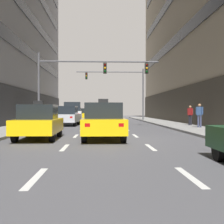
{
  "coord_description": "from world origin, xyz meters",
  "views": [
    {
      "loc": [
        -0.26,
        -14.25,
        1.37
      ],
      "look_at": [
        0.95,
        18.87,
        1.15
      ],
      "focal_mm": 49.59,
      "sensor_mm": 36.0,
      "label": 1
    }
  ],
  "objects_px": {
    "car_driving_1": "(67,116)",
    "car_driving_3": "(73,113)",
    "pedestrian_0": "(199,114)",
    "traffic_signal_1": "(123,84)",
    "car_driving_0": "(103,114)",
    "taxi_driving_4": "(103,116)",
    "taxi_driving_2": "(103,122)",
    "traffic_signal_0": "(83,75)",
    "taxi_driving_6": "(79,114)",
    "taxi_driving_5": "(39,122)",
    "pedestrian_1": "(190,114)"
  },
  "relations": [
    {
      "from": "car_driving_1",
      "to": "car_driving_3",
      "type": "xyz_separation_m",
      "value": [
        -0.02,
        5.32,
        0.24
      ]
    },
    {
      "from": "pedestrian_0",
      "to": "traffic_signal_1",
      "type": "bearing_deg",
      "value": 103.51
    },
    {
      "from": "car_driving_0",
      "to": "taxi_driving_4",
      "type": "height_order",
      "value": "taxi_driving_4"
    },
    {
      "from": "car_driving_1",
      "to": "car_driving_3",
      "type": "bearing_deg",
      "value": 90.16
    },
    {
      "from": "taxi_driving_2",
      "to": "car_driving_0",
      "type": "bearing_deg",
      "value": 89.71
    },
    {
      "from": "traffic_signal_1",
      "to": "car_driving_1",
      "type": "bearing_deg",
      "value": -115.69
    },
    {
      "from": "traffic_signal_0",
      "to": "traffic_signal_1",
      "type": "relative_size",
      "value": 1.12
    },
    {
      "from": "taxi_driving_4",
      "to": "taxi_driving_6",
      "type": "xyz_separation_m",
      "value": [
        -3.11,
        11.91,
        -0.01
      ]
    },
    {
      "from": "taxi_driving_5",
      "to": "taxi_driving_4",
      "type": "bearing_deg",
      "value": 78.89
    },
    {
      "from": "taxi_driving_6",
      "to": "traffic_signal_1",
      "type": "xyz_separation_m",
      "value": [
        5.72,
        -3.1,
        3.83
      ]
    },
    {
      "from": "taxi_driving_6",
      "to": "pedestrian_0",
      "type": "bearing_deg",
      "value": -64.19
    },
    {
      "from": "car_driving_1",
      "to": "car_driving_3",
      "type": "height_order",
      "value": "car_driving_3"
    },
    {
      "from": "traffic_signal_1",
      "to": "pedestrian_0",
      "type": "xyz_separation_m",
      "value": [
        4.16,
        -17.33,
        -3.5
      ]
    },
    {
      "from": "traffic_signal_0",
      "to": "pedestrian_1",
      "type": "bearing_deg",
      "value": 2.45
    },
    {
      "from": "car_driving_3",
      "to": "pedestrian_0",
      "type": "distance_m",
      "value": 14.62
    },
    {
      "from": "car_driving_3",
      "to": "traffic_signal_0",
      "type": "relative_size",
      "value": 0.48
    },
    {
      "from": "taxi_driving_2",
      "to": "pedestrian_0",
      "type": "bearing_deg",
      "value": 47.05
    },
    {
      "from": "taxi_driving_4",
      "to": "traffic_signal_1",
      "type": "distance_m",
      "value": 9.95
    },
    {
      "from": "car_driving_0",
      "to": "car_driving_1",
      "type": "xyz_separation_m",
      "value": [
        -3.17,
        -15.63,
        -0.01
      ]
    },
    {
      "from": "car_driving_0",
      "to": "taxi_driving_6",
      "type": "distance_m",
      "value": 3.22
    },
    {
      "from": "pedestrian_1",
      "to": "taxi_driving_5",
      "type": "bearing_deg",
      "value": -134.57
    },
    {
      "from": "traffic_signal_1",
      "to": "taxi_driving_2",
      "type": "bearing_deg",
      "value": -96.23
    },
    {
      "from": "car_driving_0",
      "to": "pedestrian_1",
      "type": "xyz_separation_m",
      "value": [
        6.96,
        -17.96,
        0.2
      ]
    },
    {
      "from": "taxi_driving_5",
      "to": "traffic_signal_1",
      "type": "distance_m",
      "value": 25.4
    },
    {
      "from": "car_driving_1",
      "to": "taxi_driving_4",
      "type": "bearing_deg",
      "value": 44.68
    },
    {
      "from": "car_driving_3",
      "to": "pedestrian_1",
      "type": "distance_m",
      "value": 12.71
    },
    {
      "from": "taxi_driving_4",
      "to": "taxi_driving_6",
      "type": "bearing_deg",
      "value": 104.64
    },
    {
      "from": "pedestrian_0",
      "to": "car_driving_3",
      "type": "bearing_deg",
      "value": 132.67
    },
    {
      "from": "car_driving_0",
      "to": "traffic_signal_0",
      "type": "height_order",
      "value": "traffic_signal_0"
    },
    {
      "from": "car_driving_0",
      "to": "taxi_driving_5",
      "type": "bearing_deg",
      "value": -96.32
    },
    {
      "from": "taxi_driving_5",
      "to": "traffic_signal_0",
      "type": "xyz_separation_m",
      "value": [
        1.5,
        9.87,
        3.35
      ]
    },
    {
      "from": "car_driving_1",
      "to": "pedestrian_0",
      "type": "xyz_separation_m",
      "value": [
        9.89,
        -5.43,
        0.27
      ]
    },
    {
      "from": "taxi_driving_6",
      "to": "pedestrian_1",
      "type": "relative_size",
      "value": 2.68
    },
    {
      "from": "car_driving_0",
      "to": "taxi_driving_2",
      "type": "distance_m",
      "value": 28.43
    },
    {
      "from": "taxi_driving_2",
      "to": "car_driving_3",
      "type": "height_order",
      "value": "car_driving_3"
    },
    {
      "from": "car_driving_0",
      "to": "traffic_signal_1",
      "type": "bearing_deg",
      "value": -55.55
    },
    {
      "from": "taxi_driving_6",
      "to": "traffic_signal_1",
      "type": "bearing_deg",
      "value": -28.44
    },
    {
      "from": "traffic_signal_1",
      "to": "pedestrian_0",
      "type": "bearing_deg",
      "value": -76.49
    },
    {
      "from": "car_driving_0",
      "to": "traffic_signal_1",
      "type": "xyz_separation_m",
      "value": [
        2.55,
        -3.72,
        3.76
      ]
    },
    {
      "from": "taxi_driving_2",
      "to": "taxi_driving_5",
      "type": "height_order",
      "value": "taxi_driving_2"
    },
    {
      "from": "car_driving_1",
      "to": "traffic_signal_0",
      "type": "relative_size",
      "value": 0.49
    },
    {
      "from": "taxi_driving_2",
      "to": "pedestrian_0",
      "type": "relative_size",
      "value": 2.71
    },
    {
      "from": "car_driving_0",
      "to": "taxi_driving_6",
      "type": "relative_size",
      "value": 1.1
    },
    {
      "from": "car_driving_1",
      "to": "taxi_driving_6",
      "type": "xyz_separation_m",
      "value": [
        0.01,
        15.0,
        -0.05
      ]
    },
    {
      "from": "taxi_driving_4",
      "to": "taxi_driving_6",
      "type": "distance_m",
      "value": 12.31
    },
    {
      "from": "taxi_driving_4",
      "to": "traffic_signal_0",
      "type": "bearing_deg",
      "value": -105.23
    },
    {
      "from": "pedestrian_0",
      "to": "pedestrian_1",
      "type": "xyz_separation_m",
      "value": [
        0.24,
        3.1,
        -0.06
      ]
    },
    {
      "from": "car_driving_1",
      "to": "taxi_driving_6",
      "type": "height_order",
      "value": "taxi_driving_6"
    },
    {
      "from": "car_driving_3",
      "to": "taxi_driving_4",
      "type": "relative_size",
      "value": 1.04
    },
    {
      "from": "car_driving_0",
      "to": "pedestrian_1",
      "type": "height_order",
      "value": "car_driving_0"
    }
  ]
}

